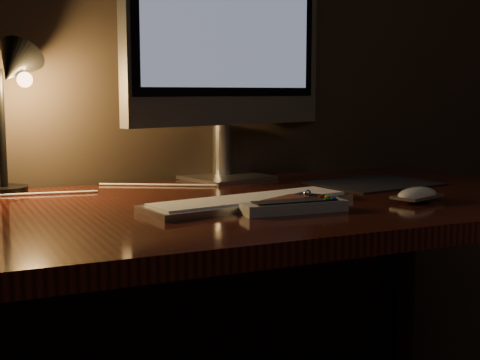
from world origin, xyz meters
name	(u,v)px	position (x,y,z in m)	size (l,w,h in m)	color
desk	(200,257)	(0.00, 1.93, 0.62)	(1.60, 0.75, 0.75)	#3E140E
monitor	(228,30)	(0.18, 2.18, 1.13)	(0.60, 0.23, 0.64)	silver
keyboard	(250,201)	(0.06, 1.80, 0.76)	(0.45, 0.12, 0.02)	silver
mousepad	(374,183)	(0.47, 1.95, 0.75)	(0.28, 0.22, 0.00)	black
mouse	(417,197)	(0.39, 1.69, 0.76)	(0.11, 0.06, 0.02)	white
media_remote	(292,202)	(0.12, 1.74, 0.76)	(0.17, 0.12, 0.03)	black
tv_remote	(295,206)	(0.10, 1.69, 0.76)	(0.21, 0.06, 0.03)	#9C9EA1
desk_lamp	(12,88)	(-0.35, 2.15, 0.98)	(0.17, 0.18, 0.35)	black
cable	(96,190)	(-0.18, 2.12, 0.75)	(0.01, 0.01, 0.60)	white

